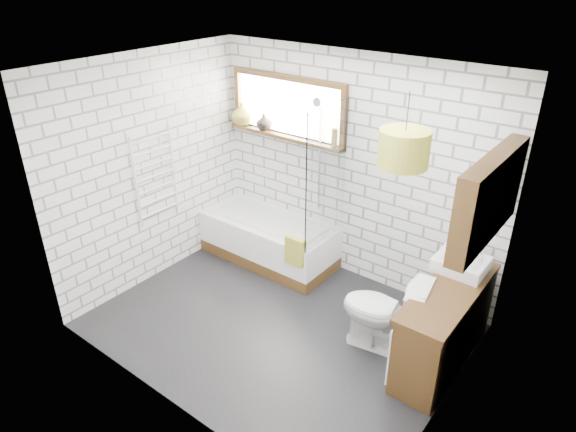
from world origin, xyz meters
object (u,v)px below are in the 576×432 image
Objects in this scene: basin at (461,264)px; toilet at (384,312)px; vanity at (445,327)px; pendant at (404,148)px; bathtub at (269,239)px.

basin is 0.82m from toilet.
vanity is 3.70× the size of pendant.
vanity is 3.05× the size of basin.
toilet is (1.84, -0.58, 0.13)m from bathtub.
bathtub is at bearing 178.49° from basin.
bathtub is 1.94m from toilet.
vanity is 0.54m from toilet.
basin reaches higher than bathtub.
basin is (-0.06, 0.36, 0.45)m from vanity.
bathtub is at bearing 169.98° from vanity.
pendant reaches higher than toilet.
basin is at bearing -1.51° from bathtub.
pendant is at bearing -109.11° from basin.
pendant is at bearing 18.09° from toilet.
bathtub is 2.87m from pendant.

